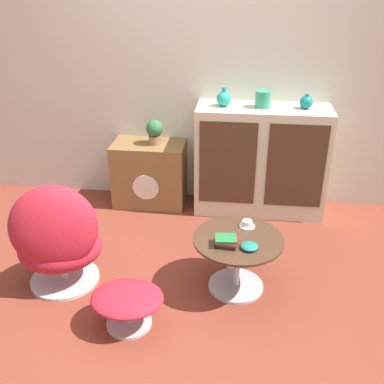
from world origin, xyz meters
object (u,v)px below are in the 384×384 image
(tv_console, at_px, (150,174))
(potted_plant, at_px, (155,131))
(vase_leftmost, at_px, (224,99))
(teacup, at_px, (247,224))
(vase_inner_right, at_px, (306,102))
(bowl, at_px, (249,246))
(ottoman, at_px, (127,301))
(vase_inner_left, at_px, (263,99))
(egg_chair, at_px, (57,240))
(coffee_table, at_px, (237,255))
(sideboard, at_px, (260,161))
(book_stack, at_px, (226,241))

(tv_console, height_order, potted_plant, potted_plant)
(vase_leftmost, xyz_separation_m, teacup, (0.24, -1.01, -0.61))
(vase_inner_right, xyz_separation_m, bowl, (-0.43, -1.29, -0.60))
(potted_plant, xyz_separation_m, bowl, (0.86, -1.30, -0.30))
(vase_inner_right, height_order, bowl, vase_inner_right)
(potted_plant, height_order, teacup, potted_plant)
(vase_inner_right, distance_m, bowl, 1.48)
(ottoman, height_order, vase_inner_left, vase_inner_left)
(tv_console, height_order, vase_inner_right, vase_inner_right)
(vase_leftmost, bearing_deg, egg_chair, -128.96)
(vase_leftmost, height_order, teacup, vase_leftmost)
(vase_inner_left, relative_size, vase_inner_right, 1.13)
(bowl, bearing_deg, coffee_table, 121.97)
(potted_plant, bearing_deg, sideboard, -0.97)
(tv_console, distance_m, book_stack, 1.50)
(egg_chair, bearing_deg, coffee_table, 5.52)
(vase_leftmost, height_order, vase_inner_left, vase_leftmost)
(potted_plant, bearing_deg, teacup, -50.46)
(potted_plant, height_order, bowl, potted_plant)
(sideboard, distance_m, book_stack, 1.28)
(vase_leftmost, bearing_deg, coffee_table, -81.26)
(coffee_table, bearing_deg, egg_chair, -174.48)
(bowl, bearing_deg, vase_inner_right, 71.53)
(tv_console, distance_m, potted_plant, 0.43)
(coffee_table, xyz_separation_m, potted_plant, (-0.79, 1.18, 0.45))
(vase_leftmost, xyz_separation_m, book_stack, (0.10, -1.26, -0.60))
(ottoman, relative_size, book_stack, 2.98)
(ottoman, height_order, potted_plant, potted_plant)
(tv_console, relative_size, ottoman, 1.44)
(vase_leftmost, relative_size, potted_plant, 0.73)
(book_stack, xyz_separation_m, bowl, (0.15, -0.02, -0.01))
(teacup, bearing_deg, ottoman, -139.69)
(sideboard, bearing_deg, book_stack, -100.87)
(vase_inner_left, xyz_separation_m, book_stack, (-0.22, -1.26, -0.60))
(teacup, distance_m, bowl, 0.28)
(sideboard, xyz_separation_m, vase_inner_right, (0.34, 0.00, 0.54))
(egg_chair, xyz_separation_m, bowl, (1.29, 0.00, 0.05))
(ottoman, distance_m, coffee_table, 0.81)
(vase_inner_right, relative_size, bowl, 1.10)
(vase_leftmost, xyz_separation_m, vase_inner_right, (0.68, -0.00, -0.01))
(vase_leftmost, distance_m, vase_inner_right, 0.68)
(potted_plant, xyz_separation_m, book_stack, (0.71, -1.28, -0.28))
(potted_plant, xyz_separation_m, teacup, (0.84, -1.02, -0.30))
(vase_inner_right, height_order, teacup, vase_inner_right)
(ottoman, bearing_deg, tv_console, 96.48)
(ottoman, relative_size, vase_inner_right, 3.65)
(vase_leftmost, bearing_deg, bowl, -78.88)
(vase_inner_right, bearing_deg, vase_inner_left, 180.00)
(sideboard, xyz_separation_m, bowl, (-0.09, -1.28, -0.06))
(vase_inner_left, distance_m, vase_inner_right, 0.36)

